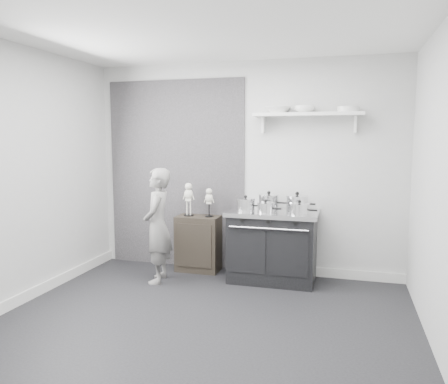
{
  "coord_description": "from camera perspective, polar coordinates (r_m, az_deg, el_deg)",
  "views": [
    {
      "loc": [
        1.28,
        -3.68,
        1.74
      ],
      "look_at": [
        -0.03,
        0.95,
        1.14
      ],
      "focal_mm": 35.0,
      "sensor_mm": 36.0,
      "label": 1
    }
  ],
  "objects": [
    {
      "name": "plate_stack",
      "position": [
        5.36,
        15.93,
        10.35
      ],
      "size": [
        0.25,
        0.25,
        0.06
      ],
      "primitive_type": "cylinder",
      "color": "silver",
      "rests_on": "wall_shelf"
    },
    {
      "name": "side_cabinet",
      "position": [
        5.77,
        -3.37,
        -6.72
      ],
      "size": [
        0.56,
        0.33,
        0.73
      ],
      "primitive_type": "cube",
      "color": "black",
      "rests_on": "ground"
    },
    {
      "name": "room_shell",
      "position": [
        4.07,
        -3.84,
        5.65
      ],
      "size": [
        4.02,
        3.62,
        2.71
      ],
      "color": "#BBBBB9",
      "rests_on": "ground"
    },
    {
      "name": "skeleton_full",
      "position": [
        5.7,
        -4.65,
        -0.62
      ],
      "size": [
        0.14,
        0.09,
        0.5
      ],
      "primitive_type": null,
      "color": "beige",
      "rests_on": "side_cabinet"
    },
    {
      "name": "child",
      "position": [
        5.32,
        -8.68,
        -4.35
      ],
      "size": [
        0.43,
        0.56,
        1.38
      ],
      "primitive_type": "imported",
      "rotation": [
        0.0,
        0.0,
        -1.36
      ],
      "color": "slate",
      "rests_on": "ground"
    },
    {
      "name": "bowl_small",
      "position": [
        5.38,
        10.47,
        10.58
      ],
      "size": [
        0.25,
        0.25,
        0.08
      ],
      "primitive_type": "imported",
      "color": "white",
      "rests_on": "wall_shelf"
    },
    {
      "name": "pot_front_right",
      "position": [
        5.06,
        9.81,
        -2.2
      ],
      "size": [
        0.32,
        0.23,
        0.17
      ],
      "color": "silver",
      "rests_on": "stove"
    },
    {
      "name": "stove",
      "position": [
        5.38,
        6.35,
        -6.97
      ],
      "size": [
        1.08,
        0.67,
        0.87
      ],
      "color": "black",
      "rests_on": "ground"
    },
    {
      "name": "pot_front_left",
      "position": [
        5.25,
        2.85,
        -1.65
      ],
      "size": [
        0.31,
        0.22,
        0.19
      ],
      "color": "silver",
      "rests_on": "stove"
    },
    {
      "name": "wall_shelf",
      "position": [
        5.38,
        10.88,
        9.82
      ],
      "size": [
        1.3,
        0.26,
        0.24
      ],
      "color": "silver",
      "rests_on": "room_shell"
    },
    {
      "name": "pot_back_right",
      "position": [
        5.36,
        9.52,
        -1.4
      ],
      "size": [
        0.35,
        0.27,
        0.23
      ],
      "color": "silver",
      "rests_on": "stove"
    },
    {
      "name": "bowl_large",
      "position": [
        5.43,
        7.02,
        10.61
      ],
      "size": [
        0.31,
        0.31,
        0.08
      ],
      "primitive_type": "imported",
      "color": "white",
      "rests_on": "wall_shelf"
    },
    {
      "name": "pot_back_left",
      "position": [
        5.41,
        5.87,
        -1.26
      ],
      "size": [
        0.34,
        0.25,
        0.23
      ],
      "color": "silver",
      "rests_on": "stove"
    },
    {
      "name": "ground",
      "position": [
        4.27,
        -3.18,
        -16.99
      ],
      "size": [
        4.0,
        4.0,
        0.0
      ],
      "primitive_type": "plane",
      "color": "black",
      "rests_on": "ground"
    },
    {
      "name": "skeleton_torso",
      "position": [
        5.61,
        -1.96,
        -1.1
      ],
      "size": [
        0.12,
        0.08,
        0.42
      ],
      "primitive_type": null,
      "color": "beige",
      "rests_on": "side_cabinet"
    },
    {
      "name": "pot_front_center",
      "position": [
        5.13,
        5.46,
        -2.03
      ],
      "size": [
        0.28,
        0.2,
        0.16
      ],
      "color": "silver",
      "rests_on": "stove"
    }
  ]
}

